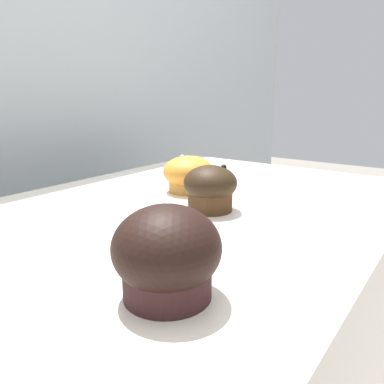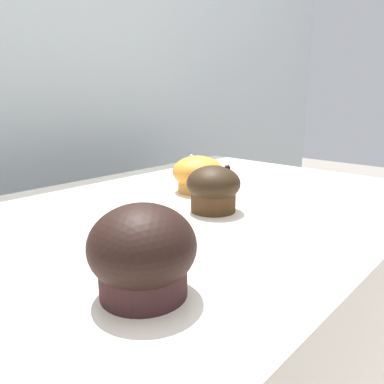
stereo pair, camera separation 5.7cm
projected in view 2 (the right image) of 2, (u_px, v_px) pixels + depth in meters
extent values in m
cube|color=#A8B2B7|center=(23.00, 182.00, 1.04)|extent=(3.20, 0.10, 1.80)
cylinder|color=#C28339|center=(198.00, 181.00, 0.75)|extent=(0.08, 0.08, 0.04)
ellipsoid|color=orange|center=(198.00, 171.00, 0.75)|extent=(0.10, 0.10, 0.06)
sphere|color=white|center=(191.00, 157.00, 0.74)|extent=(0.01, 0.01, 0.01)
sphere|color=white|center=(198.00, 157.00, 0.78)|extent=(0.01, 0.01, 0.01)
cylinder|color=#422A16|center=(213.00, 197.00, 0.63)|extent=(0.08, 0.08, 0.05)
ellipsoid|color=black|center=(213.00, 183.00, 0.62)|extent=(0.09, 0.09, 0.06)
sphere|color=black|center=(227.00, 168.00, 0.62)|extent=(0.01, 0.01, 0.01)
cylinder|color=#341B1C|center=(143.00, 270.00, 0.36)|extent=(0.09, 0.09, 0.05)
ellipsoid|color=black|center=(142.00, 246.00, 0.36)|extent=(0.10, 0.10, 0.08)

